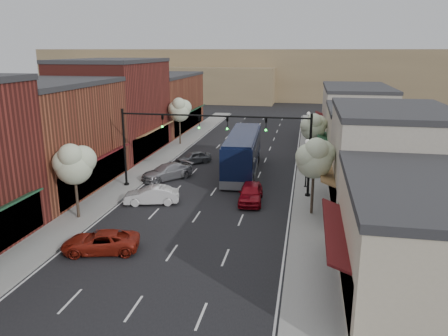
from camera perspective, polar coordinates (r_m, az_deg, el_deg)
The scene contains 28 objects.
ground at distance 30.58m, azimuth -4.56°, elevation -7.73°, with size 160.00×160.00×0.00m, color black.
sidewalk_left at distance 49.78m, azimuth -8.28°, elevation 1.31°, with size 2.80×73.00×0.15m, color gray.
sidewalk_right at distance 47.12m, azimuth 11.42°, elevation 0.37°, with size 2.80×73.00×0.15m, color gray.
curb_left at distance 49.34m, azimuth -6.74°, elevation 1.24°, with size 0.25×73.00×0.17m, color gray.
curb_right at distance 47.12m, azimuth 9.72°, elevation 0.46°, with size 0.25×73.00×0.17m, color gray.
bldg_left_midnear at distance 40.34m, azimuth -22.26°, elevation 3.73°, with size 10.14×14.10×9.40m.
bldg_left_midfar at distance 52.35m, azimuth -14.08°, elevation 7.63°, with size 10.14×14.10×10.90m.
bldg_left_far at distance 67.24m, azimuth -8.29°, elevation 8.44°, with size 10.14×18.10×8.40m.
bldg_right_near at distance 23.72m, azimuth 24.98°, elevation -8.53°, with size 9.14×12.10×5.90m.
bldg_right_midnear at distance 34.59m, azimuth 20.65°, elevation 0.86°, with size 9.14×12.10×7.90m.
bldg_right_midfar at distance 46.34m, azimuth 18.19°, elevation 3.58°, with size 9.14×12.10×6.40m.
bldg_right_far at distance 59.99m, azimuth 16.67°, elevation 6.68°, with size 9.14×16.10×7.40m.
hill_far at distance 117.51m, azimuth 7.29°, elevation 12.21°, with size 120.00×30.00×12.00m, color #7A6647.
hill_near at distance 110.35m, azimuth -6.49°, elevation 11.01°, with size 50.00×20.00×8.00m, color #7A6647.
signal_mast_right at distance 35.91m, azimuth 7.41°, elevation 3.40°, with size 8.22×0.46×7.00m.
signal_mast_left at distance 38.23m, azimuth -9.69°, elevation 4.02°, with size 8.22×0.46×7.00m.
tree_right_near at distance 31.94m, azimuth 11.81°, elevation 1.41°, with size 2.85×2.65×5.95m.
tree_right_far at distance 47.72m, azimuth 11.60°, elevation 5.36°, with size 2.85×2.65×5.43m.
tree_left_near at distance 32.31m, azimuth -19.01°, elevation 0.63°, with size 2.85×2.65×5.69m.
tree_left_far at distance 55.87m, azimuth -5.83°, elevation 7.63°, with size 2.85×2.65×6.13m.
lamp_post_near at distance 38.65m, azimuth 10.79°, elevation 1.64°, with size 0.44×0.44×4.44m.
lamp_post_far at distance 55.82m, azimuth 10.93°, elevation 5.77°, with size 0.44×0.44×4.44m.
coach_bus at distance 43.26m, azimuth 2.45°, elevation 2.05°, with size 3.58×13.15×3.97m.
red_hatchback at distance 35.13m, azimuth 3.52°, elevation -3.28°, with size 1.82×4.52×1.54m, color maroon.
parked_car_a at distance 27.81m, azimuth -15.83°, elevation -9.27°, with size 2.14×4.64×1.29m, color maroon.
parked_car_b at distance 35.21m, azimuth -9.44°, elevation -3.53°, with size 1.50×4.31×1.42m, color silver.
parked_car_c at distance 41.60m, azimuth -7.47°, elevation -0.49°, with size 2.06×5.07×1.47m, color #9E9FA4.
parked_car_d at distance 47.11m, azimuth -4.03°, elevation 1.39°, with size 1.59×3.94×1.34m, color slate.
Camera 1 is at (7.66, -27.11, 11.89)m, focal length 35.00 mm.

